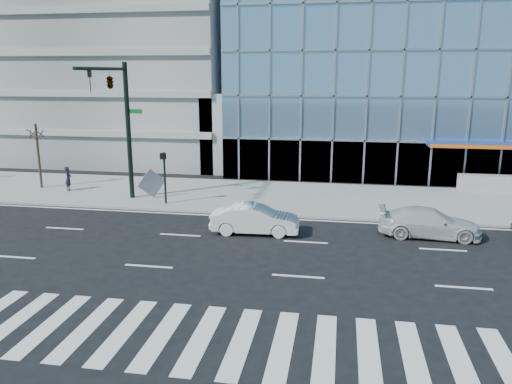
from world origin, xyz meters
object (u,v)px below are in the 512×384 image
traffic_signal (116,98)px  pedestrian (68,179)px  white_sedan (255,219)px  white_suv (429,223)px  ped_signal_post (164,170)px  street_tree_near (36,133)px  tilted_panel (152,183)px

traffic_signal → pedestrian: traffic_signal is taller
traffic_signal → white_sedan: (8.47, -3.66, -5.47)m
pedestrian → white_suv: bearing=-118.9°
traffic_signal → ped_signal_post: (2.50, 0.37, -4.02)m
street_tree_near → pedestrian: (2.24, -0.47, -2.85)m
street_tree_near → white_suv: 24.53m
street_tree_near → white_suv: (23.66, -5.70, -3.10)m
traffic_signal → white_sedan: traffic_signal is taller
traffic_signal → ped_signal_post: traffic_signal is taller
pedestrian → white_sedan: bearing=-130.0°
street_tree_near → pedestrian: street_tree_near is taller
white_sedan → tilted_panel: tilted_panel is taller
street_tree_near → white_suv: street_tree_near is taller
traffic_signal → pedestrian: 7.49m
ped_signal_post → white_suv: 14.58m
white_suv → white_sedan: (-8.18, -0.89, 0.02)m
street_tree_near → traffic_signal: bearing=-22.7°
ped_signal_post → tilted_panel: size_ratio=2.31×
street_tree_near → pedestrian: 3.66m
traffic_signal → pedestrian: size_ratio=5.11×
white_suv → ped_signal_post: bearing=79.5°
ped_signal_post → white_sedan: 7.35m
white_sedan → ped_signal_post: bearing=53.2°
ped_signal_post → white_sedan: size_ratio=0.71×
white_sedan → tilted_panel: 8.90m
traffic_signal → ped_signal_post: size_ratio=2.67×
traffic_signal → white_sedan: 10.73m
street_tree_near → white_sedan: size_ratio=1.00×
ped_signal_post → street_tree_near: street_tree_near is taller
white_sedan → pedestrian: 14.58m
traffic_signal → white_suv: 17.75m
white_sedan → pedestrian: pedestrian is taller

